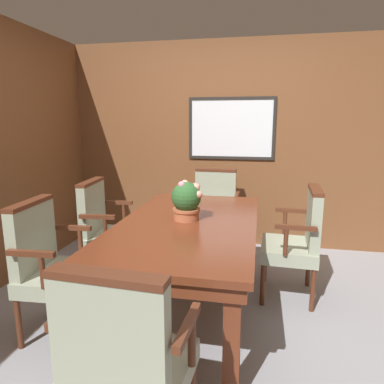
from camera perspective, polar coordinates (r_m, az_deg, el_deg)
ground_plane at (r=2.78m, az=-0.09°, el=-21.38°), size 14.00×14.00×0.00m
wall_back at (r=4.23m, az=5.06°, el=7.75°), size 7.20×0.08×2.45m
dining_table at (r=2.68m, az=-0.63°, el=-6.83°), size 1.04×1.90×0.76m
chair_head_near at (r=1.63m, az=-11.20°, el=-25.56°), size 0.58×0.49×0.98m
chair_left_far at (r=3.37m, az=-14.34°, el=-5.56°), size 0.50×0.59×0.98m
chair_head_far at (r=3.94m, az=3.65°, el=-2.70°), size 0.58×0.48×0.98m
chair_left_near at (r=2.68m, az=-22.61°, el=-10.67°), size 0.49×0.59×0.98m
chair_right_far at (r=3.09m, az=17.25°, el=-7.32°), size 0.48×0.58×0.98m
potted_plant at (r=2.65m, az=-0.91°, el=-1.37°), size 0.25×0.25×0.31m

